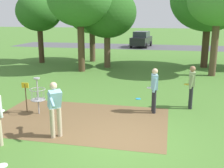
# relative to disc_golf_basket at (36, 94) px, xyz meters

# --- Properties ---
(ground_plane) EXTENTS (160.00, 160.00, 0.00)m
(ground_plane) POSITION_rel_disc_golf_basket_xyz_m (3.52, -1.77, -0.75)
(ground_plane) COLOR #47752D
(dirt_tee_pad) EXTENTS (6.19, 3.78, 0.01)m
(dirt_tee_pad) POSITION_rel_disc_golf_basket_xyz_m (1.76, -0.33, -0.75)
(dirt_tee_pad) COLOR brown
(dirt_tee_pad) RESTS_ON ground
(disc_golf_basket) EXTENTS (0.98, 0.58, 1.39)m
(disc_golf_basket) POSITION_rel_disc_golf_basket_xyz_m (0.00, 0.00, 0.00)
(disc_golf_basket) COLOR #9E9EA3
(disc_golf_basket) RESTS_ON ground
(player_foreground_watching) EXTENTS (0.43, 0.49, 1.71)m
(player_foreground_watching) POSITION_rel_disc_golf_basket_xyz_m (4.29, 1.04, 0.21)
(player_foreground_watching) COLOR #232328
(player_foreground_watching) RESTS_ON ground
(player_waiting_left) EXTENTS (0.40, 0.47, 1.71)m
(player_waiting_left) POSITION_rel_disc_golf_basket_xyz_m (5.70, 1.85, 0.21)
(player_waiting_left) COLOR #232328
(player_waiting_left) RESTS_ON ground
(player_waiting_right) EXTENTS (0.64, 1.10, 1.71)m
(player_waiting_right) POSITION_rel_disc_golf_basket_xyz_m (1.53, -1.78, 0.23)
(player_waiting_right) COLOR tan
(player_waiting_right) RESTS_ON ground
(frisbee_near_basket) EXTENTS (0.23, 0.23, 0.02)m
(frisbee_near_basket) POSITION_rel_disc_golf_basket_xyz_m (3.52, 2.63, -0.74)
(frisbee_near_basket) COLOR #1E93DB
(frisbee_near_basket) RESTS_ON ground
(frisbee_by_tee) EXTENTS (0.22, 0.22, 0.02)m
(frisbee_by_tee) POSITION_rel_disc_golf_basket_xyz_m (-0.06, 1.89, -0.74)
(frisbee_by_tee) COLOR gold
(frisbee_by_tee) RESTS_ON ground
(frisbee_far_right) EXTENTS (0.24, 0.24, 0.02)m
(frisbee_far_right) POSITION_rel_disc_golf_basket_xyz_m (0.91, -3.63, -0.74)
(frisbee_far_right) COLOR white
(frisbee_far_right) RESTS_ON ground
(tree_near_right) EXTENTS (4.05, 4.05, 5.55)m
(tree_near_right) POSITION_rel_disc_golf_basket_xyz_m (0.43, 9.91, 3.05)
(tree_near_right) COLOR brown
(tree_near_right) RESTS_ON ground
(tree_mid_right) EXTENTS (4.06, 4.06, 5.69)m
(tree_mid_right) POSITION_rel_disc_golf_basket_xyz_m (-1.36, 12.31, 3.19)
(tree_mid_right) COLOR brown
(tree_mid_right) RESTS_ON ground
(tree_far_left) EXTENTS (3.45, 3.45, 5.38)m
(tree_far_left) POSITION_rel_disc_golf_basket_xyz_m (-5.15, 10.86, 3.13)
(tree_far_left) COLOR #422D1E
(tree_far_left) RESTS_ON ground
(tree_far_center) EXTENTS (3.57, 3.57, 6.04)m
(tree_far_center) POSITION_rel_disc_golf_basket_xyz_m (7.41, 8.51, 3.73)
(tree_far_center) COLOR brown
(tree_far_center) RESTS_ON ground
(parking_lot_strip) EXTENTS (36.00, 6.00, 0.01)m
(parking_lot_strip) POSITION_rel_disc_golf_basket_xyz_m (3.52, 24.05, -0.75)
(parking_lot_strip) COLOR #4C4C51
(parking_lot_strip) RESTS_ON ground
(parked_car_leftmost) EXTENTS (2.36, 4.39, 1.84)m
(parked_car_leftmost) POSITION_rel_disc_golf_basket_xyz_m (1.39, 23.82, 0.17)
(parked_car_leftmost) COLOR black
(parked_car_leftmost) RESTS_ON ground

